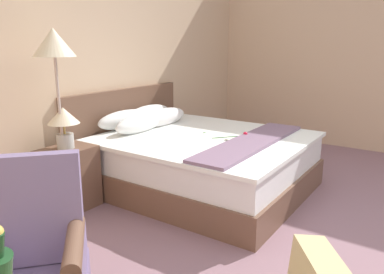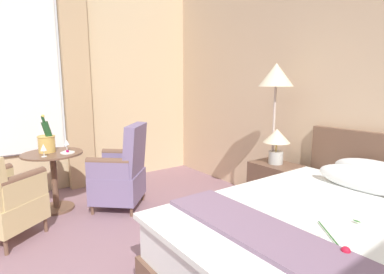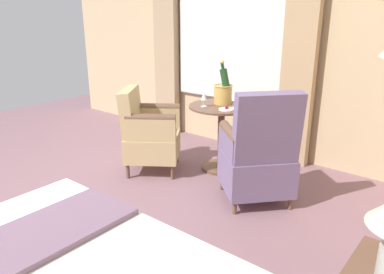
{
  "view_description": "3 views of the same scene",
  "coord_description": "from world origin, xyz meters",
  "px_view_note": "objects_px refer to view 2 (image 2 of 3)",
  "views": [
    {
      "loc": [
        -2.89,
        -0.51,
        1.59
      ],
      "look_at": [
        -0.96,
        0.8,
        1.0
      ],
      "focal_mm": 35.0,
      "sensor_mm": 36.0,
      "label": 1
    },
    {
      "loc": [
        1.34,
        -0.27,
        1.49
      ],
      "look_at": [
        -0.63,
        1.17,
        1.06
      ],
      "focal_mm": 28.0,
      "sensor_mm": 36.0,
      "label": 2
    },
    {
      "loc": [
        0.71,
        2.55,
        1.62
      ],
      "look_at": [
        -1.11,
        1.07,
        0.83
      ],
      "focal_mm": 35.0,
      "sensor_mm": 36.0,
      "label": 3
    }
  ],
  "objects_px": {
    "nightstand": "(274,190)",
    "wine_glass_near_edge": "(67,143)",
    "floor_lamp_brass": "(276,86)",
    "side_table_round": "(54,175)",
    "champagne_bucket": "(47,141)",
    "snack_plate": "(68,152)",
    "bedside_lamp": "(276,140)",
    "armchair_by_window": "(122,174)",
    "bed": "(349,253)",
    "armchair_facing_bed": "(1,200)",
    "wine_glass_near_bucket": "(43,148)"
  },
  "relations": [
    {
      "from": "nightstand",
      "to": "wine_glass_near_edge",
      "type": "xyz_separation_m",
      "value": [
        -1.65,
        -1.82,
        0.49
      ]
    },
    {
      "from": "floor_lamp_brass",
      "to": "side_table_round",
      "type": "height_order",
      "value": "floor_lamp_brass"
    },
    {
      "from": "nightstand",
      "to": "wine_glass_near_edge",
      "type": "relative_size",
      "value": 4.4
    },
    {
      "from": "wine_glass_near_edge",
      "to": "floor_lamp_brass",
      "type": "bearing_deg",
      "value": 48.37
    },
    {
      "from": "champagne_bucket",
      "to": "snack_plate",
      "type": "bearing_deg",
      "value": 42.31
    },
    {
      "from": "bedside_lamp",
      "to": "snack_plate",
      "type": "bearing_deg",
      "value": -129.86
    },
    {
      "from": "floor_lamp_brass",
      "to": "wine_glass_near_edge",
      "type": "relative_size",
      "value": 12.29
    },
    {
      "from": "nightstand",
      "to": "armchair_by_window",
      "type": "relative_size",
      "value": 0.6
    },
    {
      "from": "nightstand",
      "to": "floor_lamp_brass",
      "type": "height_order",
      "value": "floor_lamp_brass"
    },
    {
      "from": "side_table_round",
      "to": "champagne_bucket",
      "type": "relative_size",
      "value": 1.56
    },
    {
      "from": "bed",
      "to": "side_table_round",
      "type": "distance_m",
      "value": 3.13
    },
    {
      "from": "wine_glass_near_edge",
      "to": "armchair_facing_bed",
      "type": "distance_m",
      "value": 0.97
    },
    {
      "from": "bedside_lamp",
      "to": "armchair_by_window",
      "type": "relative_size",
      "value": 0.38
    },
    {
      "from": "floor_lamp_brass",
      "to": "armchair_by_window",
      "type": "height_order",
      "value": "floor_lamp_brass"
    },
    {
      "from": "bed",
      "to": "champagne_bucket",
      "type": "height_order",
      "value": "champagne_bucket"
    },
    {
      "from": "floor_lamp_brass",
      "to": "armchair_facing_bed",
      "type": "relative_size",
      "value": 1.95
    },
    {
      "from": "bed",
      "to": "bedside_lamp",
      "type": "bearing_deg",
      "value": 150.11
    },
    {
      "from": "bed",
      "to": "champagne_bucket",
      "type": "xyz_separation_m",
      "value": [
        -2.92,
        -1.34,
        0.5
      ]
    },
    {
      "from": "bed",
      "to": "nightstand",
      "type": "xyz_separation_m",
      "value": [
        -1.19,
        0.68,
        -0.03
      ]
    },
    {
      "from": "bed",
      "to": "wine_glass_near_edge",
      "type": "bearing_deg",
      "value": -158.12
    },
    {
      "from": "bed",
      "to": "armchair_by_window",
      "type": "relative_size",
      "value": 2.2
    },
    {
      "from": "snack_plate",
      "to": "side_table_round",
      "type": "bearing_deg",
      "value": -130.18
    },
    {
      "from": "floor_lamp_brass",
      "to": "champagne_bucket",
      "type": "relative_size",
      "value": 3.83
    },
    {
      "from": "nightstand",
      "to": "floor_lamp_brass",
      "type": "distance_m",
      "value": 1.17
    },
    {
      "from": "bed",
      "to": "wine_glass_near_edge",
      "type": "height_order",
      "value": "bed"
    },
    {
      "from": "bedside_lamp",
      "to": "armchair_facing_bed",
      "type": "bearing_deg",
      "value": -114.28
    },
    {
      "from": "bed",
      "to": "champagne_bucket",
      "type": "relative_size",
      "value": 5.07
    },
    {
      "from": "armchair_by_window",
      "to": "armchair_facing_bed",
      "type": "xyz_separation_m",
      "value": [
        0.1,
        -1.25,
        -0.01
      ]
    },
    {
      "from": "wine_glass_near_edge",
      "to": "snack_plate",
      "type": "distance_m",
      "value": 0.14
    },
    {
      "from": "side_table_round",
      "to": "bed",
      "type": "bearing_deg",
      "value": 24.62
    },
    {
      "from": "bed",
      "to": "snack_plate",
      "type": "xyz_separation_m",
      "value": [
        -2.72,
        -1.16,
        0.37
      ]
    },
    {
      "from": "side_table_round",
      "to": "armchair_facing_bed",
      "type": "bearing_deg",
      "value": -48.51
    },
    {
      "from": "bed",
      "to": "side_table_round",
      "type": "height_order",
      "value": "bed"
    },
    {
      "from": "bed",
      "to": "wine_glass_near_bucket",
      "type": "xyz_separation_m",
      "value": [
        -2.69,
        -1.42,
        0.46
      ]
    },
    {
      "from": "champagne_bucket",
      "to": "armchair_by_window",
      "type": "xyz_separation_m",
      "value": [
        0.49,
        0.71,
        -0.41
      ]
    },
    {
      "from": "nightstand",
      "to": "side_table_round",
      "type": "relative_size",
      "value": 0.88
    },
    {
      "from": "nightstand",
      "to": "bedside_lamp",
      "type": "distance_m",
      "value": 0.57
    },
    {
      "from": "nightstand",
      "to": "champagne_bucket",
      "type": "height_order",
      "value": "champagne_bucket"
    },
    {
      "from": "side_table_round",
      "to": "wine_glass_near_edge",
      "type": "xyz_separation_m",
      "value": [
        0.01,
        0.16,
        0.36
      ]
    },
    {
      "from": "side_table_round",
      "to": "floor_lamp_brass",
      "type": "bearing_deg",
      "value": 50.68
    },
    {
      "from": "nightstand",
      "to": "champagne_bucket",
      "type": "distance_m",
      "value": 2.71
    },
    {
      "from": "bedside_lamp",
      "to": "side_table_round",
      "type": "bearing_deg",
      "value": -129.89
    },
    {
      "from": "wine_glass_near_bucket",
      "to": "bedside_lamp",
      "type": "bearing_deg",
      "value": 54.37
    },
    {
      "from": "wine_glass_near_bucket",
      "to": "armchair_by_window",
      "type": "distance_m",
      "value": 0.91
    },
    {
      "from": "bed",
      "to": "side_table_round",
      "type": "bearing_deg",
      "value": -155.38
    },
    {
      "from": "side_table_round",
      "to": "armchair_facing_bed",
      "type": "height_order",
      "value": "armchair_facing_bed"
    },
    {
      "from": "nightstand",
      "to": "wine_glass_near_edge",
      "type": "distance_m",
      "value": 2.51
    },
    {
      "from": "nightstand",
      "to": "armchair_facing_bed",
      "type": "bearing_deg",
      "value": -114.28
    },
    {
      "from": "bedside_lamp",
      "to": "wine_glass_near_bucket",
      "type": "height_order",
      "value": "bedside_lamp"
    },
    {
      "from": "bedside_lamp",
      "to": "wine_glass_near_bucket",
      "type": "relative_size",
      "value": 2.73
    }
  ]
}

